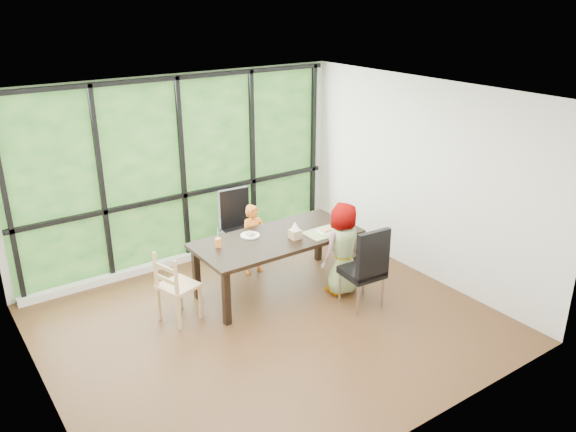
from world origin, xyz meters
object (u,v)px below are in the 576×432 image
object	(u,v)px
chair_interior_leather	(362,266)
orange_cup	(218,243)
tissue_box	(295,234)
plate_far	(250,235)
green_cup	(345,225)
child_toddler	(254,239)
chair_window_leather	(240,228)
chair_end_beech	(178,286)
plate_near	(326,231)
white_mug	(335,216)
dining_table	(277,263)
child_older	(343,249)

from	to	relation	value
chair_interior_leather	orange_cup	world-z (taller)	chair_interior_leather
orange_cup	tissue_box	distance (m)	1.00
plate_far	green_cup	xyz separation A→B (m)	(1.16, -0.52, 0.04)
child_toddler	tissue_box	distance (m)	0.84
child_toddler	chair_window_leather	bearing A→B (deg)	92.49
chair_end_beech	plate_near	bearing A→B (deg)	-113.86
chair_window_leather	plate_far	xyz separation A→B (m)	(-0.28, -0.74, 0.22)
plate_far	white_mug	size ratio (longest dim) A/B	2.74
dining_table	orange_cup	xyz separation A→B (m)	(-0.78, 0.16, 0.43)
plate_far	chair_window_leather	bearing A→B (deg)	69.26
dining_table	green_cup	size ratio (longest dim) A/B	20.93
green_cup	tissue_box	bearing A→B (deg)	170.37
chair_interior_leather	orange_cup	xyz separation A→B (m)	(-1.40, 1.12, 0.27)
chair_window_leather	chair_interior_leather	size ratio (longest dim) A/B	1.00
chair_interior_leather	child_toddler	bearing A→B (deg)	-63.68
green_cup	tissue_box	size ratio (longest dim) A/B	0.76
chair_end_beech	plate_far	bearing A→B (deg)	-96.65
chair_window_leather	tissue_box	bearing A→B (deg)	-78.06
dining_table	child_older	xyz separation A→B (m)	(0.64, -0.55, 0.24)
chair_end_beech	green_cup	bearing A→B (deg)	-114.49
dining_table	child_older	world-z (taller)	child_older
white_mug	chair_window_leather	bearing A→B (deg)	137.19
dining_table	chair_end_beech	size ratio (longest dim) A/B	2.42
chair_end_beech	green_cup	size ratio (longest dim) A/B	8.64
chair_window_leather	green_cup	world-z (taller)	chair_window_leather
chair_interior_leather	plate_far	xyz separation A→B (m)	(-0.90, 1.19, 0.22)
chair_window_leather	chair_interior_leather	world-z (taller)	same
plate_near	tissue_box	distance (m)	0.46
child_older	tissue_box	bearing A→B (deg)	-42.32
child_toddler	white_mug	distance (m)	1.18
chair_window_leather	plate_far	distance (m)	0.82
child_older	plate_near	distance (m)	0.35
dining_table	plate_far	xyz separation A→B (m)	(-0.27, 0.23, 0.38)
dining_table	plate_near	size ratio (longest dim) A/B	8.54
chair_interior_leather	tissue_box	distance (m)	0.95
child_older	plate_far	distance (m)	1.21
plate_near	chair_window_leather	bearing A→B (deg)	116.97
chair_end_beech	white_mug	world-z (taller)	chair_end_beech
child_toddler	white_mug	bearing A→B (deg)	-25.03
child_older	orange_cup	xyz separation A→B (m)	(-1.42, 0.71, 0.19)
orange_cup	white_mug	xyz separation A→B (m)	(1.78, -0.12, -0.01)
chair_interior_leather	tissue_box	world-z (taller)	chair_interior_leather
dining_table	chair_window_leather	bearing A→B (deg)	89.58
chair_interior_leather	plate_near	world-z (taller)	chair_interior_leather
dining_table	chair_end_beech	world-z (taller)	chair_end_beech
chair_end_beech	child_toddler	size ratio (longest dim) A/B	0.90
dining_table	chair_interior_leather	xyz separation A→B (m)	(0.62, -0.96, 0.17)
plate_far	tissue_box	world-z (taller)	tissue_box
chair_interior_leather	green_cup	distance (m)	0.77
dining_table	plate_near	xyz separation A→B (m)	(0.62, -0.23, 0.38)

